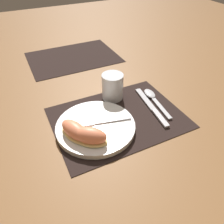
% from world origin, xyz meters
% --- Properties ---
extents(ground_plane, '(3.00, 3.00, 0.00)m').
position_xyz_m(ground_plane, '(0.00, 0.00, 0.00)').
color(ground_plane, brown).
extents(placemat, '(0.42, 0.31, 0.00)m').
position_xyz_m(placemat, '(0.00, 0.00, 0.00)').
color(placemat, black).
rests_on(placemat, ground_plane).
extents(placemat_far, '(0.42, 0.31, 0.00)m').
position_xyz_m(placemat_far, '(0.01, 0.50, 0.00)').
color(placemat_far, black).
rests_on(placemat_far, ground_plane).
extents(plate, '(0.24, 0.24, 0.02)m').
position_xyz_m(plate, '(-0.09, -0.02, 0.01)').
color(plate, white).
rests_on(plate, placemat).
extents(juice_glass, '(0.08, 0.08, 0.09)m').
position_xyz_m(juice_glass, '(0.03, 0.11, 0.04)').
color(juice_glass, silver).
rests_on(juice_glass, placemat).
extents(knife, '(0.04, 0.22, 0.01)m').
position_xyz_m(knife, '(0.13, -0.01, 0.01)').
color(knife, '#BCBCC1').
rests_on(knife, placemat).
extents(spoon, '(0.04, 0.18, 0.01)m').
position_xyz_m(spoon, '(0.16, 0.04, 0.01)').
color(spoon, '#BCBCC1').
rests_on(spoon, placemat).
extents(fork, '(0.18, 0.06, 0.00)m').
position_xyz_m(fork, '(-0.08, -0.01, 0.02)').
color(fork, '#BCBCC1').
rests_on(fork, plate).
extents(citrus_wedge_0, '(0.08, 0.12, 0.04)m').
position_xyz_m(citrus_wedge_0, '(-0.16, -0.04, 0.04)').
color(citrus_wedge_0, '#F4DB84').
rests_on(citrus_wedge_0, plate).
extents(citrus_wedge_1, '(0.10, 0.11, 0.04)m').
position_xyz_m(citrus_wedge_1, '(-0.14, -0.05, 0.04)').
color(citrus_wedge_1, '#F4DB84').
rests_on(citrus_wedge_1, plate).
extents(citrus_wedge_2, '(0.11, 0.10, 0.05)m').
position_xyz_m(citrus_wedge_2, '(-0.13, -0.08, 0.04)').
color(citrus_wedge_2, '#F4DB84').
rests_on(citrus_wedge_2, plate).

